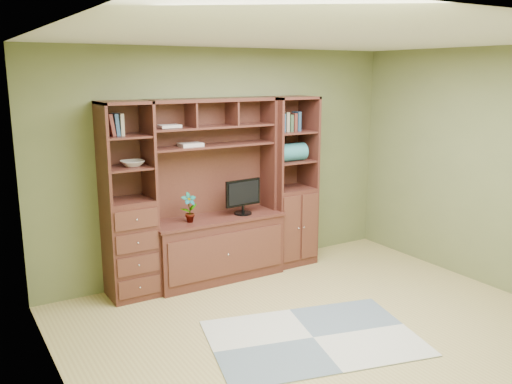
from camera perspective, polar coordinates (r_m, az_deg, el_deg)
room at (r=4.70m, az=8.15°, el=-0.25°), size 4.60×4.10×2.64m
center_hutch at (r=6.06m, az=-4.15°, el=0.04°), size 1.54×0.53×2.05m
left_tower at (r=5.72m, az=-13.29°, el=-1.00°), size 0.50×0.45×2.05m
right_tower at (r=6.60m, az=3.64°, el=1.10°), size 0.55×0.45×2.05m
rug at (r=5.03m, az=6.04°, el=-15.03°), size 2.07×1.63×0.01m
monitor at (r=6.17m, az=-1.38°, el=0.17°), size 0.47×0.24×0.56m
orchid at (r=5.91m, az=-7.04°, el=-1.63°), size 0.17×0.12×0.33m
magazines at (r=5.93m, az=-6.90°, el=4.97°), size 0.24×0.18×0.04m
bowl at (r=5.66m, az=-12.89°, el=2.96°), size 0.24×0.24×0.06m
blanket_teal at (r=6.48m, az=3.72°, el=4.20°), size 0.36×0.21×0.21m
blanket_red at (r=6.69m, az=4.34°, el=4.35°), size 0.33×0.19×0.19m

